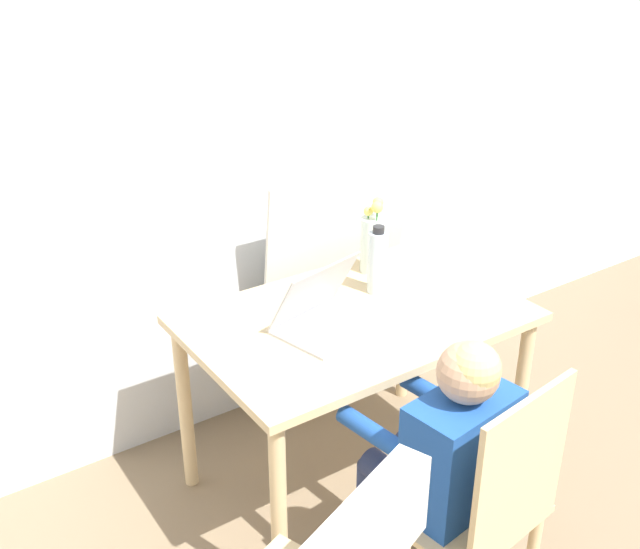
{
  "coord_description": "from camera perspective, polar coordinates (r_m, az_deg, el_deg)",
  "views": [
    {
      "loc": [
        -1.43,
        -0.23,
        1.95
      ],
      "look_at": [
        -0.2,
        1.57,
        0.9
      ],
      "focal_mm": 42.0,
      "sensor_mm": 36.0,
      "label": 1
    }
  ],
  "objects": [
    {
      "name": "wall_back",
      "position": [
        2.93,
        -4.1,
        11.85
      ],
      "size": [
        6.4,
        0.05,
        2.5
      ],
      "color": "silver",
      "rests_on": "ground_plane"
    },
    {
      "name": "dining_table",
      "position": [
        2.61,
        2.69,
        -4.79
      ],
      "size": [
        1.13,
        0.75,
        0.72
      ],
      "color": "#D6B784",
      "rests_on": "ground_plane"
    },
    {
      "name": "chair_occupied",
      "position": [
        2.22,
        11.79,
        -17.03
      ],
      "size": [
        0.45,
        0.45,
        0.89
      ],
      "rotation": [
        0.0,
        0.0,
        3.27
      ],
      "color": "#D6B784",
      "rests_on": "ground_plane"
    },
    {
      "name": "person_seated",
      "position": [
        2.19,
        9.48,
        -12.69
      ],
      "size": [
        0.37,
        0.46,
        0.96
      ],
      "rotation": [
        0.0,
        0.0,
        3.27
      ],
      "color": "#1E4C9E",
      "rests_on": "ground_plane"
    },
    {
      "name": "laptop",
      "position": [
        2.46,
        0.19,
        -2.9
      ],
      "size": [
        0.37,
        0.31,
        0.23
      ],
      "rotation": [
        0.0,
        0.0,
        0.23
      ],
      "color": "#B2B2B7",
      "rests_on": "dining_table"
    },
    {
      "name": "flower_vase",
      "position": [
        2.83,
        4.09,
        2.51
      ],
      "size": [
        0.1,
        0.1,
        0.29
      ],
      "color": "silver",
      "rests_on": "dining_table"
    },
    {
      "name": "water_bottle",
      "position": [
        2.67,
        4.4,
        1.0
      ],
      "size": [
        0.07,
        0.07,
        0.25
      ],
      "color": "silver",
      "rests_on": "dining_table"
    },
    {
      "name": "cardboard_panel",
      "position": [
        3.19,
        1.02,
        -0.91
      ],
      "size": [
        0.69,
        0.16,
        1.04
      ],
      "color": "silver",
      "rests_on": "ground_plane"
    }
  ]
}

